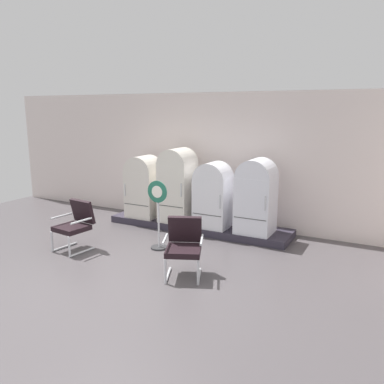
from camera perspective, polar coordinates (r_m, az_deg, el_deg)
ground at (r=6.31m, az=-11.81°, el=-12.75°), size 12.00×10.00×0.05m
back_wall at (r=8.93m, az=2.78°, el=4.89°), size 11.76×0.12×2.95m
display_plinth at (r=8.66m, az=0.91°, el=-4.90°), size 4.08×0.95×0.15m
refrigerator_0 at (r=9.03m, az=-7.05°, el=1.01°), size 0.70×0.64×1.41m
refrigerator_1 at (r=8.57m, az=-2.11°, el=1.31°), size 0.69×0.70×1.62m
refrigerator_2 at (r=8.17m, az=3.08°, el=-0.22°), size 0.70×0.62×1.37m
refrigerator_3 at (r=7.87m, az=9.31°, el=-0.33°), size 0.71×0.69×1.49m
armchair_left at (r=7.62m, az=-16.61°, el=-4.33°), size 0.66×0.70×0.92m
armchair_right at (r=6.20m, az=-1.19°, el=-7.57°), size 0.75×0.79×0.92m
sign_stand at (r=7.35m, az=-4.94°, el=-3.84°), size 0.41×0.32×1.31m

